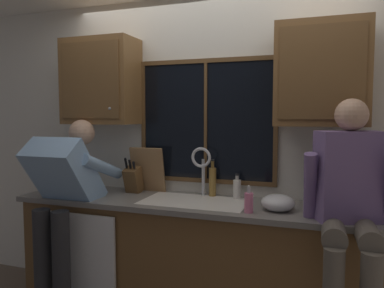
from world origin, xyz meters
TOP-DOWN VIEW (x-y plane):
  - back_wall at (0.00, 0.06)m, footprint 5.32×0.12m
  - window_glass at (-0.07, -0.01)m, footprint 1.10×0.02m
  - window_frame_top at (-0.07, -0.02)m, footprint 1.17×0.02m
  - window_frame_bottom at (-0.07, -0.02)m, footprint 1.17×0.02m
  - window_frame_left at (-0.64, -0.02)m, footprint 0.03×0.02m
  - window_frame_right at (0.50, -0.02)m, footprint 0.03×0.02m
  - window_mullion_center at (-0.07, -0.02)m, footprint 0.02×0.02m
  - lower_cabinet_run at (0.00, -0.29)m, footprint 2.92×0.58m
  - countertop at (0.00, -0.31)m, footprint 2.98×0.62m
  - dishwasher_front at (-0.89, -0.61)m, footprint 0.60×0.02m
  - upper_cabinet_left at (-0.96, -0.17)m, footprint 0.62×0.36m
  - upper_cabinet_right at (0.82, -0.17)m, footprint 0.62×0.36m
  - sink at (-0.07, -0.30)m, footprint 0.80×0.46m
  - faucet at (-0.06, -0.12)m, footprint 0.18×0.09m
  - person_standing at (-1.03, -0.60)m, footprint 0.53×0.70m
  - person_sitting_on_counter at (1.00, -0.57)m, footprint 0.54×0.66m
  - knife_block at (-0.67, -0.17)m, footprint 0.12×0.18m
  - cutting_board at (-0.57, -0.09)m, footprint 0.30×0.10m
  - mixing_bowl at (0.56, -0.36)m, footprint 0.23×0.23m
  - soap_dispenser at (0.38, -0.49)m, footprint 0.06×0.07m
  - bottle_green_glass at (0.22, -0.10)m, footprint 0.06×0.06m
  - bottle_tall_clear at (0.01, -0.08)m, footprint 0.06×0.06m

SIDE VIEW (x-z plane):
  - lower_cabinet_run at x=0.00m, z-range 0.00..0.88m
  - dishwasher_front at x=-0.89m, z-range 0.09..0.83m
  - sink at x=-0.07m, z-range 0.72..0.93m
  - countertop at x=0.00m, z-range 0.88..0.92m
  - person_standing at x=-1.03m, z-range 0.18..1.72m
  - mixing_bowl at x=0.56m, z-range 0.91..1.03m
  - soap_dispenser at x=0.38m, z-range 0.90..1.09m
  - bottle_green_glass at x=0.22m, z-range 0.90..1.10m
  - knife_block at x=-0.67m, z-range 0.87..1.19m
  - window_frame_bottom at x=-0.07m, z-range 1.01..1.05m
  - bottle_tall_clear at x=0.01m, z-range 0.89..1.19m
  - person_sitting_on_counter at x=1.00m, z-range 0.47..1.73m
  - cutting_board at x=-0.57m, z-range 0.92..1.30m
  - faucet at x=-0.06m, z-range 0.97..1.37m
  - back_wall at x=0.00m, z-range 0.00..2.55m
  - window_glass at x=-0.07m, z-range 1.05..2.00m
  - window_frame_left at x=-0.64m, z-range 1.05..2.00m
  - window_frame_right at x=0.50m, z-range 1.05..2.00m
  - window_mullion_center at x=-0.07m, z-range 1.05..2.00m
  - upper_cabinet_left at x=-0.96m, z-range 1.50..2.22m
  - upper_cabinet_right at x=0.82m, z-range 1.50..2.22m
  - window_frame_top at x=-0.07m, z-range 2.00..2.04m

